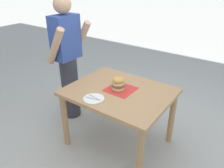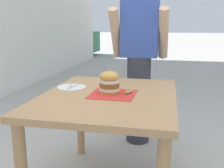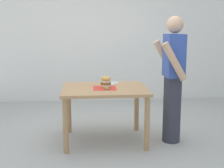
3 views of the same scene
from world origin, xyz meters
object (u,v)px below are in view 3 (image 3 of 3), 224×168
at_px(sandwich, 106,82).
at_px(diner_across_table, 173,78).
at_px(patio_table, 105,96).
at_px(side_plate_with_forks, 111,83).
at_px(pickle_spear, 107,89).

distance_m(sandwich, diner_across_table, 0.89).
distance_m(patio_table, sandwich, 0.20).
height_order(side_plate_with_forks, diner_across_table, diner_across_table).
relative_size(patio_table, sandwich, 5.94).
xyz_separation_m(pickle_spear, diner_across_table, (-0.03, 0.88, 0.12)).
distance_m(patio_table, diner_across_table, 0.94).
bearing_deg(sandwich, patio_table, -99.27).
distance_m(side_plate_with_forks, diner_across_table, 0.91).
height_order(patio_table, side_plate_with_forks, side_plate_with_forks).
bearing_deg(pickle_spear, sandwich, -174.93).
xyz_separation_m(pickle_spear, side_plate_with_forks, (-0.44, 0.08, -0.01)).
height_order(sandwich, pickle_spear, sandwich).
height_order(pickle_spear, side_plate_with_forks, pickle_spear).
height_order(patio_table, diner_across_table, diner_across_table).
distance_m(pickle_spear, side_plate_with_forks, 0.45).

